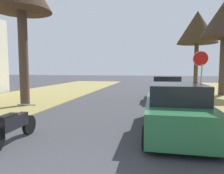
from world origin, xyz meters
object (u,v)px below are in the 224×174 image
stop_sign_far (201,66)px  parked_sedan_red (166,89)px  street_tree_right_far (197,28)px  parked_motorcycle (14,126)px  parked_sedan_green (175,110)px

stop_sign_far → parked_sedan_red: bearing=130.2°
stop_sign_far → street_tree_right_far: street_tree_right_far is taller
street_tree_right_far → parked_motorcycle: 22.15m
street_tree_right_far → parked_motorcycle: street_tree_right_far is taller
parked_sedan_red → parked_motorcycle: (-4.49, -8.94, -0.24)m
parked_motorcycle → parked_sedan_green: bearing=23.2°
stop_sign_far → parked_motorcycle: stop_sign_far is taller
stop_sign_far → parked_sedan_red: stop_sign_far is taller
stop_sign_far → parked_sedan_green: (-1.74, -5.07, -1.45)m
street_tree_right_far → parked_motorcycle: bearing=-112.8°
parked_sedan_green → parked_motorcycle: parked_sedan_green is taller
stop_sign_far → parked_sedan_red: 2.97m
parked_sedan_green → street_tree_right_far: bearing=77.8°
street_tree_right_far → parked_sedan_red: street_tree_right_far is taller
parked_sedan_red → parked_sedan_green: bearing=-90.5°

